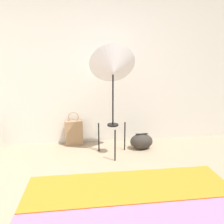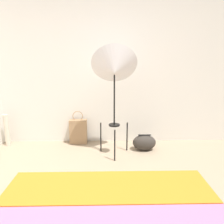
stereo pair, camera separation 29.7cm
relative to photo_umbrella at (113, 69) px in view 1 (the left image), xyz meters
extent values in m
cube|color=silver|center=(-0.10, 0.57, 0.03)|extent=(8.00, 0.05, 2.60)
cube|color=orange|center=(-0.09, -1.63, -0.80)|extent=(1.52, 0.43, 0.04)
cylinder|color=black|center=(0.00, -0.24, -1.04)|extent=(0.02, 0.02, 0.46)
cylinder|color=black|center=(-0.20, 0.12, -1.04)|extent=(0.02, 0.02, 0.46)
cylinder|color=black|center=(0.20, 0.12, -1.04)|extent=(0.02, 0.02, 0.46)
cylinder|color=black|center=(0.00, 0.00, -0.81)|extent=(0.17, 0.17, 0.02)
cylinder|color=black|center=(0.00, 0.00, -0.40)|extent=(0.02, 0.02, 0.83)
cone|color=silver|center=(0.00, 0.00, 0.01)|extent=(0.66, 0.54, 0.65)
cube|color=#9E7A56|center=(-0.60, 0.44, -1.06)|extent=(0.29, 0.13, 0.42)
torus|color=#9E7A56|center=(-0.60, 0.44, -0.79)|extent=(0.17, 0.01, 0.17)
ellipsoid|color=#332D28|center=(0.48, 0.14, -1.15)|extent=(0.36, 0.24, 0.24)
cube|color=black|center=(0.48, 0.14, -1.02)|extent=(0.20, 0.04, 0.01)
camera|label=1|loc=(-0.40, -3.07, 0.15)|focal=35.00mm
camera|label=2|loc=(-0.10, -3.09, 0.15)|focal=35.00mm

